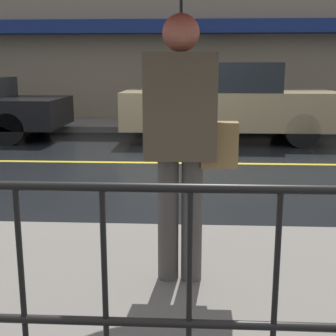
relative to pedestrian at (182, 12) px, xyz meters
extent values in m
plane|color=black|center=(-0.43, 4.62, -1.93)|extent=(80.00, 80.00, 0.00)
cube|color=slate|center=(-0.43, -0.24, -1.86)|extent=(28.00, 2.73, 0.15)
cube|color=slate|center=(-0.43, 9.10, -1.86)|extent=(28.00, 1.96, 0.15)
cube|color=gold|center=(-0.43, 4.62, -1.93)|extent=(25.20, 0.12, 0.01)
cube|color=gray|center=(-0.43, 10.23, 0.81)|extent=(28.00, 0.30, 5.47)
cube|color=navy|center=(-0.43, 9.80, 0.67)|extent=(16.80, 0.55, 0.35)
cylinder|color=black|center=(-0.43, -1.36, -0.77)|extent=(12.00, 0.04, 0.04)
cylinder|color=black|center=(-0.43, -1.36, -1.33)|extent=(12.00, 0.04, 0.04)
cylinder|color=black|center=(-0.60, -1.36, -1.28)|extent=(0.02, 0.02, 1.01)
cylinder|color=black|center=(-0.26, -1.36, -1.28)|extent=(0.02, 0.02, 1.01)
cylinder|color=black|center=(0.07, -1.36, -1.28)|extent=(0.02, 0.02, 1.01)
cylinder|color=black|center=(0.40, -1.36, -1.28)|extent=(0.02, 0.02, 1.01)
cylinder|color=#4C4742|center=(-0.09, 0.00, -1.36)|extent=(0.14, 0.14, 0.86)
cylinder|color=#4C4742|center=(0.08, 0.00, -1.36)|extent=(0.14, 0.14, 0.86)
cube|color=brown|center=(0.00, 0.00, -0.58)|extent=(0.47, 0.28, 0.68)
sphere|color=#CE7255|center=(0.00, 0.00, -0.13)|extent=(0.24, 0.24, 0.24)
cylinder|color=#262628|center=(0.00, 0.00, -0.21)|extent=(0.02, 0.02, 0.76)
cube|color=#9E7A47|center=(0.25, 0.00, -0.84)|extent=(0.24, 0.12, 0.30)
cylinder|color=black|center=(-3.68, 7.98, -1.60)|extent=(0.66, 0.22, 0.66)
cylinder|color=black|center=(-3.68, 6.30, -1.60)|extent=(0.66, 0.22, 0.66)
cube|color=tan|center=(0.84, 7.14, -1.25)|extent=(4.51, 1.94, 0.78)
cube|color=#1E2328|center=(0.66, 7.14, -0.57)|extent=(2.34, 1.79, 0.59)
cylinder|color=black|center=(2.24, 8.00, -1.59)|extent=(0.68, 0.22, 0.68)
cylinder|color=black|center=(2.24, 6.28, -1.59)|extent=(0.68, 0.22, 0.68)
cylinder|color=black|center=(-0.55, 8.00, -1.59)|extent=(0.68, 0.22, 0.68)
cylinder|color=black|center=(-0.55, 6.28, -1.59)|extent=(0.68, 0.22, 0.68)
camera|label=1|loc=(0.08, -3.04, -0.32)|focal=50.00mm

